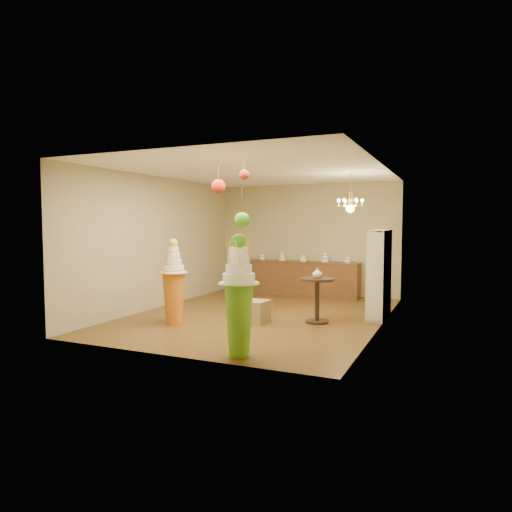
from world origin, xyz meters
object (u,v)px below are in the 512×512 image
at_px(round_table, 317,294).
at_px(sideboard, 303,278).
at_px(pedestal_green, 239,304).
at_px(pedestal_orange, 174,290).

bearing_deg(round_table, sideboard, 112.48).
height_order(pedestal_green, pedestal_orange, pedestal_green).
height_order(pedestal_orange, round_table, pedestal_orange).
relative_size(pedestal_orange, round_table, 1.88).
bearing_deg(sideboard, round_table, -67.52).
bearing_deg(pedestal_orange, round_table, 26.00).
relative_size(pedestal_green, pedestal_orange, 1.09).
bearing_deg(sideboard, pedestal_orange, -104.96).
relative_size(pedestal_green, round_table, 2.04).
bearing_deg(round_table, pedestal_green, -98.68).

